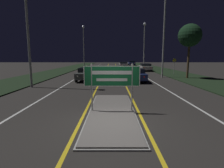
{
  "coord_description": "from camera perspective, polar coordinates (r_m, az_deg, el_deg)",
  "views": [
    {
      "loc": [
        0.01,
        -6.28,
        2.46
      ],
      "look_at": [
        0.0,
        2.77,
        1.07
      ],
      "focal_mm": 28.0,
      "sensor_mm": 36.0,
      "label": 1
    }
  ],
  "objects": [
    {
      "name": "ground_plane",
      "position": [
        6.74,
        -0.02,
        -12.68
      ],
      "size": [
        160.0,
        160.0,
        0.0
      ],
      "primitive_type": "plane",
      "color": "#282623"
    },
    {
      "name": "median_island",
      "position": [
        7.93,
        -0.01,
        -9.05
      ],
      "size": [
        2.05,
        6.57,
        0.1
      ],
      "color": "#999993",
      "rests_on": "ground_plane"
    },
    {
      "name": "verge_left",
      "position": [
        28.05,
        -19.81,
        3.25
      ],
      "size": [
        5.0,
        100.0,
        0.08
      ],
      "color": "black",
      "rests_on": "ground_plane"
    },
    {
      "name": "verge_right",
      "position": [
        28.05,
        19.86,
        3.25
      ],
      "size": [
        5.0,
        100.0,
        0.08
      ],
      "color": "black",
      "rests_on": "ground_plane"
    },
    {
      "name": "centre_line_yellow_left",
      "position": [
        31.4,
        -2.2,
        4.22
      ],
      "size": [
        0.12,
        70.0,
        0.01
      ],
      "color": "gold",
      "rests_on": "ground_plane"
    },
    {
      "name": "centre_line_yellow_right",
      "position": [
        31.4,
        2.25,
        4.22
      ],
      "size": [
        0.12,
        70.0,
        0.01
      ],
      "color": "gold",
      "rests_on": "ground_plane"
    },
    {
      "name": "lane_line_white_left",
      "position": [
        31.66,
        -7.62,
        4.19
      ],
      "size": [
        0.12,
        70.0,
        0.01
      ],
      "color": "silver",
      "rests_on": "ground_plane"
    },
    {
      "name": "lane_line_white_right",
      "position": [
        31.65,
        7.67,
        4.19
      ],
      "size": [
        0.12,
        70.0,
        0.01
      ],
      "color": "silver",
      "rests_on": "ground_plane"
    },
    {
      "name": "edge_line_white_left",
      "position": [
        32.19,
        -12.93,
        4.12
      ],
      "size": [
        0.1,
        70.0,
        0.01
      ],
      "color": "silver",
      "rests_on": "ground_plane"
    },
    {
      "name": "edge_line_white_right",
      "position": [
        32.19,
        12.99,
        4.12
      ],
      "size": [
        0.1,
        70.0,
        0.01
      ],
      "color": "silver",
      "rests_on": "ground_plane"
    },
    {
      "name": "highway_sign",
      "position": [
        7.6,
        -0.01,
        2.02
      ],
      "size": [
        2.45,
        0.07,
        2.09
      ],
      "color": "#9E9E99",
      "rests_on": "median_island"
    },
    {
      "name": "streetlight_left_near",
      "position": [
        16.28,
        -26.3,
        22.99
      ],
      "size": [
        0.53,
        0.53,
        10.61
      ],
      "color": "#9E9E99",
      "rests_on": "ground_plane"
    },
    {
      "name": "streetlight_left_far",
      "position": [
        41.51,
        -9.22,
        14.19
      ],
      "size": [
        0.59,
        0.59,
        9.55
      ],
      "color": "#9E9E99",
      "rests_on": "ground_plane"
    },
    {
      "name": "streetlight_right_near",
      "position": [
        22.66,
        16.87,
        20.54
      ],
      "size": [
        0.57,
        0.57,
        11.08
      ],
      "color": "#9E9E99",
      "rests_on": "ground_plane"
    },
    {
      "name": "streetlight_right_far",
      "position": [
        35.82,
        10.55,
        14.43
      ],
      "size": [
        0.57,
        0.57,
        9.1
      ],
      "color": "#9E9E99",
      "rests_on": "ground_plane"
    },
    {
      "name": "car_receding_0",
      "position": [
        18.41,
        7.65,
        3.17
      ],
      "size": [
        1.86,
        4.83,
        1.32
      ],
      "color": "navy",
      "rests_on": "ground_plane"
    },
    {
      "name": "car_receding_1",
      "position": [
        32.11,
        10.87,
        5.49
      ],
      "size": [
        1.95,
        4.38,
        1.36
      ],
      "color": "silver",
      "rests_on": "ground_plane"
    },
    {
      "name": "car_receding_2",
      "position": [
        41.95,
        3.73,
        6.35
      ],
      "size": [
        1.96,
        4.18,
        1.4
      ],
      "color": "#B7B7BC",
      "rests_on": "ground_plane"
    },
    {
      "name": "car_receding_3",
      "position": [
        54.05,
        6.47,
        6.83
      ],
      "size": [
        1.98,
        4.16,
        1.37
      ],
      "color": "navy",
      "rests_on": "ground_plane"
    },
    {
      "name": "car_approaching_0",
      "position": [
        18.73,
        -8.23,
        3.29
      ],
      "size": [
        1.92,
        4.05,
        1.36
      ],
      "color": "#4C514C",
      "rests_on": "ground_plane"
    },
    {
      "name": "warning_sign",
      "position": [
        25.93,
        19.68,
        5.96
      ],
      "size": [
        0.6,
        0.06,
        2.26
      ],
      "color": "#9E9E99",
      "rests_on": "verge_right"
    },
    {
      "name": "roadside_palm_right",
      "position": [
        22.09,
        24.1,
        14.19
      ],
      "size": [
        2.55,
        2.55,
        6.08
      ],
      "color": "#4C3823",
      "rests_on": "verge_right"
    }
  ]
}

